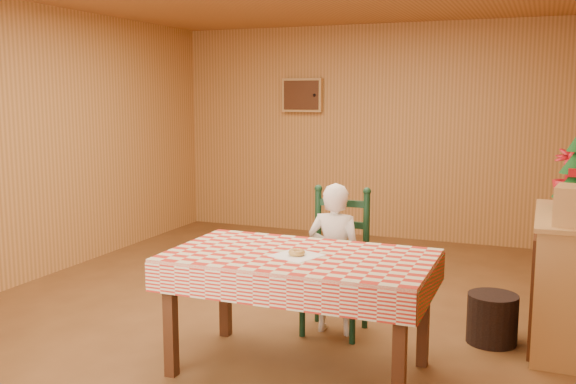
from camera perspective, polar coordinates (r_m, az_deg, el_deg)
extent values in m
plane|color=brown|center=(5.40, -0.80, -10.31)|extent=(6.00, 6.00, 0.00)
cube|color=#BB8243|center=(7.98, 7.52, 5.30)|extent=(5.00, 0.10, 2.60)
cube|color=#BB8243|center=(6.51, -21.64, 4.03)|extent=(0.10, 6.00, 2.60)
cube|color=tan|center=(8.18, 1.29, 8.61)|extent=(0.52, 0.08, 0.42)
cube|color=#492613|center=(8.14, 1.17, 8.61)|extent=(0.46, 0.02, 0.36)
sphere|color=black|center=(8.06, 2.35, 8.60)|extent=(0.04, 0.04, 0.04)
cube|color=#492613|center=(4.04, 1.04, -6.21)|extent=(1.60, 0.90, 0.06)
cube|color=#492613|center=(4.15, -10.39, -11.39)|extent=(0.07, 0.07, 0.69)
cube|color=#492613|center=(3.63, 9.88, -14.33)|extent=(0.07, 0.07, 0.69)
cube|color=#492613|center=(4.75, -5.60, -8.66)|extent=(0.07, 0.07, 0.69)
cube|color=#492613|center=(4.31, 11.96, -10.63)|extent=(0.07, 0.07, 0.69)
cube|color=#AF2417|center=(4.03, 1.04, -5.66)|extent=(1.64, 0.94, 0.02)
cube|color=#AF2417|center=(3.64, -1.62, -8.88)|extent=(1.64, 0.02, 0.18)
cube|color=#AF2417|center=(4.48, 3.18, -5.51)|extent=(1.64, 0.02, 0.18)
cube|color=#285326|center=(4.40, -9.04, -5.87)|extent=(0.02, 0.94, 0.18)
cube|color=#285326|center=(3.85, 12.63, -8.08)|extent=(0.02, 0.94, 0.18)
cube|color=black|center=(4.78, 4.16, -7.47)|extent=(0.44, 0.40, 0.04)
cylinder|color=black|center=(4.76, 1.28, -10.38)|extent=(0.04, 0.04, 0.41)
cylinder|color=black|center=(4.64, 5.75, -10.90)|extent=(0.04, 0.04, 0.41)
cylinder|color=black|center=(5.06, 2.65, -9.21)|extent=(0.04, 0.04, 0.41)
cylinder|color=black|center=(4.96, 6.86, -9.65)|extent=(0.04, 0.04, 0.41)
cylinder|color=black|center=(4.92, 2.69, -3.16)|extent=(0.05, 0.05, 0.60)
sphere|color=black|center=(4.87, 2.72, 0.30)|extent=(0.06, 0.06, 0.06)
cylinder|color=black|center=(4.81, 6.98, -3.48)|extent=(0.05, 0.05, 0.60)
sphere|color=black|center=(4.76, 7.04, 0.05)|extent=(0.06, 0.06, 0.06)
cube|color=black|center=(4.89, 4.79, -4.69)|extent=(0.38, 0.03, 0.05)
cube|color=black|center=(4.85, 4.82, -2.86)|extent=(0.38, 0.03, 0.05)
cube|color=black|center=(4.83, 4.84, -0.99)|extent=(0.38, 0.03, 0.05)
imported|color=white|center=(4.75, 4.18, -5.93)|extent=(0.41, 0.27, 1.12)
cube|color=white|center=(3.98, 0.79, -5.66)|extent=(0.33, 0.33, 0.00)
torus|color=#B78D41|center=(3.98, 0.79, -5.39)|extent=(0.13, 0.13, 0.04)
cube|color=tan|center=(5.00, 23.96, -7.26)|extent=(0.50, 1.20, 0.90)
cube|color=#492613|center=(4.99, 20.95, -7.10)|extent=(0.02, 1.20, 0.80)
cylinder|color=#492613|center=(5.13, 24.22, -0.92)|extent=(0.04, 0.04, 0.08)
cube|color=#A20F18|center=(4.95, 24.22, 1.56)|extent=(0.10, 0.02, 0.06)
sphere|color=#A20F18|center=(5.15, 23.60, 2.06)|extent=(0.04, 0.04, 0.04)
imported|color=#A20F18|center=(5.41, 23.68, 1.38)|extent=(0.24, 0.24, 0.42)
cylinder|color=black|center=(4.87, 17.69, -10.67)|extent=(0.42, 0.42, 0.35)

